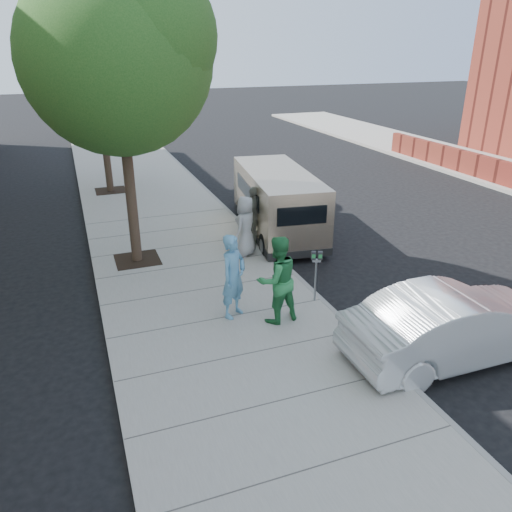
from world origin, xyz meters
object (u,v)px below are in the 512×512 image
(person_green_shirt, at_px, (277,280))
(tree_near, at_px, (118,51))
(parking_meter, at_px, (316,265))
(sedan, at_px, (455,325))
(van, at_px, (277,201))
(person_officer, at_px, (233,276))
(person_striped_polo, at_px, (254,215))
(tree_far, at_px, (97,68))
(person_gray_shirt, at_px, (246,226))

(person_green_shirt, bearing_deg, tree_near, -70.75)
(parking_meter, distance_m, sedan, 3.23)
(van, relative_size, person_officer, 3.02)
(parking_meter, distance_m, van, 5.00)
(sedan, xyz_separation_m, person_striped_polo, (-1.62, 6.76, 0.29))
(tree_far, height_order, van, tree_far)
(tree_near, distance_m, person_striped_polo, 5.69)
(tree_near, xyz_separation_m, parking_meter, (3.50, -3.90, -4.50))
(person_officer, xyz_separation_m, person_gray_shirt, (1.40, 3.19, -0.09))
(parking_meter, distance_m, person_officer, 1.98)
(tree_far, distance_m, person_gray_shirt, 9.61)
(tree_near, relative_size, tree_far, 1.16)
(tree_far, xyz_separation_m, van, (4.57, -6.61, -3.80))
(person_officer, bearing_deg, person_green_shirt, -68.50)
(tree_near, distance_m, van, 6.46)
(parking_meter, xyz_separation_m, van, (1.06, 4.88, 0.04))
(person_officer, relative_size, person_striped_polo, 1.08)
(tree_far, relative_size, parking_meter, 5.23)
(tree_far, height_order, person_officer, tree_far)
(van, bearing_deg, person_striped_polo, -132.41)
(tree_far, bearing_deg, van, -55.37)
(tree_far, relative_size, van, 1.14)
(parking_meter, bearing_deg, van, 99.61)
(sedan, height_order, person_striped_polo, person_striped_polo)
(tree_far, height_order, parking_meter, tree_far)
(person_officer, xyz_separation_m, person_striped_polo, (1.93, 3.93, -0.07))
(tree_near, distance_m, sedan, 9.69)
(parking_meter, xyz_separation_m, person_officer, (-1.98, 0.02, 0.05))
(tree_far, bearing_deg, person_gray_shirt, -70.58)
(tree_far, height_order, person_striped_polo, tree_far)
(person_gray_shirt, bearing_deg, van, -175.35)
(tree_near, bearing_deg, person_gray_shirt, -13.25)
(tree_far, relative_size, person_gray_shirt, 3.81)
(person_green_shirt, bearing_deg, tree_far, -87.60)
(tree_near, xyz_separation_m, tree_far, (-0.00, 7.60, -0.66))
(tree_near, height_order, person_officer, tree_near)
(van, distance_m, sedan, 7.71)
(van, relative_size, person_striped_polo, 3.27)
(van, height_order, person_green_shirt, person_green_shirt)
(sedan, bearing_deg, person_green_shirt, 50.17)
(parking_meter, relative_size, person_gray_shirt, 0.73)
(person_officer, bearing_deg, person_gray_shirt, 31.50)
(tree_near, height_order, parking_meter, tree_near)
(person_officer, bearing_deg, tree_near, 76.65)
(tree_far, xyz_separation_m, person_officer, (1.52, -11.47, -3.79))
(person_gray_shirt, bearing_deg, parking_meter, 59.44)
(tree_far, relative_size, person_striped_polo, 3.71)
(person_striped_polo, bearing_deg, parking_meter, 34.20)
(tree_near, xyz_separation_m, sedan, (5.07, -6.70, -4.82))
(van, height_order, sedan, van)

